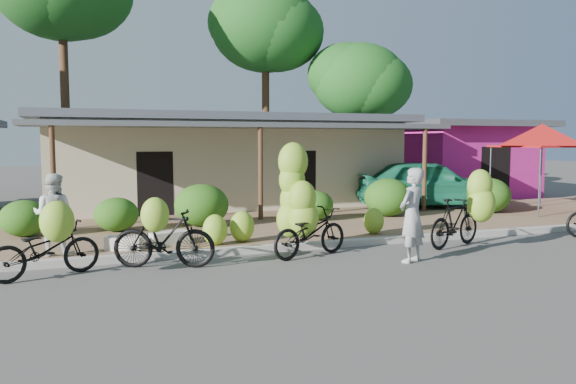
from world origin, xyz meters
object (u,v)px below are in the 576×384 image
Objects in this scene: sack_near at (169,238)px; bystander at (53,214)px; red_canopy at (542,135)px; bike_left at (163,236)px; sack_far at (124,243)px; bike_far_left at (46,246)px; vendor at (412,215)px; teal_van at (428,183)px; tree_near_right at (355,79)px; tree_center_right at (261,27)px; bike_right at (462,215)px; bike_center at (302,213)px.

sack_near is 0.51× the size of bystander.
red_canopy is 1.73× the size of bike_left.
sack_far is at bearing -157.23° from bystander.
red_canopy is 14.92m from bystander.
bike_far_left is 6.89m from vendor.
sack_near is 0.17× the size of teal_van.
bike_far_left is (-12.83, -13.53, -4.75)m from tree_near_right.
tree_center_right is 18.07m from vendor.
bike_right is 6.62m from sack_near.
tree_near_right is 17.88m from bike_left.
bike_center is 1.23× the size of bike_right.
teal_van reaches higher than bystander.
bike_left is at bearing -101.06° from sack_near.
tree_center_right is 4.09× the size of bike_center.
tree_center_right is 11.55× the size of sack_near.
tree_center_right reaches higher than red_canopy.
bystander is at bearing 126.24° from teal_van.
red_canopy is at bearing -79.07° from tree_near_right.
teal_van reaches higher than sack_near.
red_canopy is 4.12× the size of sack_near.
bike_center is (-9.72, -3.39, -1.71)m from red_canopy.
teal_van is at bearing -141.26° from bystander.
bike_center is at bearing 60.84° from bike_right.
vendor is (-7.92, -4.80, -1.66)m from red_canopy.
tree_near_right is 3.49× the size of bike_left.
teal_van reaches higher than sack_far.
bike_left is at bearing -113.70° from tree_center_right.
vendor is (6.80, -1.04, 0.37)m from bike_far_left.
bike_center is (2.96, 0.30, 0.27)m from bike_left.
bike_left is 0.84× the size of bike_center.
bike_right is (-6.04, -3.92, -1.85)m from red_canopy.
bike_center reaches higher than sack_far.
tree_near_right is at bearing -50.60° from bike_center.
tree_center_right is at bearing 61.97° from sack_far.
sack_near is (-2.61, 1.49, -0.64)m from bike_center.
sack_near is (-6.44, -13.68, -7.58)m from tree_center_right.
bike_center is at bearing -174.84° from bystander.
bike_center is at bearing -29.76° from sack_near.
vendor is 0.39× the size of teal_van.
tree_near_right is 4.23× the size of bystander.
tree_near_right is 3.60× the size of bike_right.
bike_right is 2.30× the size of sack_near.
bike_center is 5.08m from bystander.
vendor is at bearing -112.47° from tree_near_right.
sack_near is at bearing 9.60° from bike_left.
sack_far is at bearing -170.91° from red_canopy.
vendor reaches higher than bike_right.
teal_van is (11.81, 4.40, 0.01)m from bystander.
bike_center is 3.72m from bike_right.
tree_center_right is 5.91× the size of bystander.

